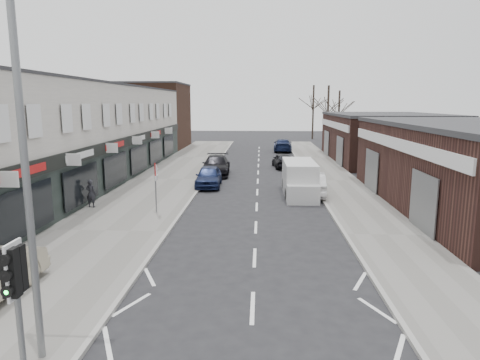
# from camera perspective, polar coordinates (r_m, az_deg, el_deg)

# --- Properties ---
(ground) EXTENTS (160.00, 160.00, 0.00)m
(ground) POSITION_cam_1_polar(r_m,az_deg,el_deg) (10.99, 1.46, -21.34)
(ground) COLOR black
(ground) RESTS_ON ground
(pavement_left) EXTENTS (5.50, 64.00, 0.12)m
(pavement_left) POSITION_cam_1_polar(r_m,az_deg,el_deg) (32.62, -9.56, 0.06)
(pavement_left) COLOR slate
(pavement_left) RESTS_ON ground
(pavement_right) EXTENTS (3.50, 64.00, 0.12)m
(pavement_right) POSITION_cam_1_polar(r_m,az_deg,el_deg) (32.35, 12.62, -0.13)
(pavement_right) COLOR slate
(pavement_right) RESTS_ON ground
(shop_terrace_left) EXTENTS (8.00, 41.00, 7.10)m
(shop_terrace_left) POSITION_cam_1_polar(r_m,az_deg,el_deg) (32.02, -22.66, 5.52)
(shop_terrace_left) COLOR silver
(shop_terrace_left) RESTS_ON ground
(brick_block_far) EXTENTS (8.00, 10.00, 8.00)m
(brick_block_far) POSITION_cam_1_polar(r_m,az_deg,el_deg) (56.09, -11.48, 8.26)
(brick_block_far) COLOR #41271B
(brick_block_far) RESTS_ON ground
(right_unit_far) EXTENTS (10.00, 16.00, 4.50)m
(right_unit_far) POSITION_cam_1_polar(r_m,az_deg,el_deg) (45.21, 18.64, 5.28)
(right_unit_far) COLOR #3C211B
(right_unit_far) RESTS_ON ground
(tree_far_a) EXTENTS (3.60, 3.60, 8.00)m
(tree_far_a) POSITION_cam_1_polar(r_m,az_deg,el_deg) (58.32, 11.48, 4.39)
(tree_far_a) COLOR #382D26
(tree_far_a) RESTS_ON ground
(tree_far_b) EXTENTS (3.60, 3.60, 7.50)m
(tree_far_b) POSITION_cam_1_polar(r_m,az_deg,el_deg) (64.62, 12.89, 4.89)
(tree_far_b) COLOR #382D26
(tree_far_b) RESTS_ON ground
(tree_far_c) EXTENTS (3.60, 3.60, 8.50)m
(tree_far_c) POSITION_cam_1_polar(r_m,az_deg,el_deg) (70.09, 9.61, 5.41)
(tree_far_c) COLOR #382D26
(tree_far_c) RESTS_ON ground
(traffic_light) EXTENTS (0.28, 0.60, 3.10)m
(traffic_light) POSITION_cam_1_polar(r_m,az_deg,el_deg) (9.28, -27.78, -12.08)
(traffic_light) COLOR slate
(traffic_light) RESTS_ON pavement_left
(street_lamp) EXTENTS (2.23, 0.22, 8.00)m
(street_lamp) POSITION_cam_1_polar(r_m,az_deg,el_deg) (9.84, -25.92, 2.58)
(street_lamp) COLOR slate
(street_lamp) RESTS_ON pavement_left
(warning_sign) EXTENTS (0.12, 0.80, 2.70)m
(warning_sign) POSITION_cam_1_polar(r_m,az_deg,el_deg) (22.31, -11.15, 0.89)
(warning_sign) COLOR slate
(warning_sign) RESTS_ON pavement_left
(white_van) EXTENTS (1.95, 5.45, 2.12)m
(white_van) POSITION_cam_1_polar(r_m,az_deg,el_deg) (27.20, 7.93, 0.10)
(white_van) COLOR silver
(white_van) RESTS_ON ground
(pedestrian) EXTENTS (0.62, 0.46, 1.54)m
(pedestrian) POSITION_cam_1_polar(r_m,az_deg,el_deg) (24.69, -19.26, -1.70)
(pedestrian) COLOR black
(pedestrian) RESTS_ON pavement_left
(parked_car_left_a) EXTENTS (1.86, 4.28, 1.44)m
(parked_car_left_a) POSITION_cam_1_polar(r_m,az_deg,el_deg) (29.76, -4.20, 0.49)
(parked_car_left_a) COLOR #162147
(parked_car_left_a) RESTS_ON ground
(parked_car_left_b) EXTENTS (2.35, 5.36, 1.53)m
(parked_car_left_b) POSITION_cam_1_polar(r_m,az_deg,el_deg) (34.66, -3.21, 1.96)
(parked_car_left_b) COLOR black
(parked_car_left_b) RESTS_ON ground
(parked_car_right_a) EXTENTS (1.83, 4.64, 1.50)m
(parked_car_right_a) POSITION_cam_1_polar(r_m,az_deg,el_deg) (27.23, 9.42, -0.47)
(parked_car_right_a) COLOR silver
(parked_car_right_a) RESTS_ON ground
(parked_car_right_b) EXTENTS (2.01, 4.13, 1.36)m
(parked_car_right_b) POSITION_cam_1_polar(r_m,az_deg,el_deg) (38.48, 5.74, 2.63)
(parked_car_right_b) COLOR black
(parked_car_right_b) RESTS_ON ground
(parked_car_right_c) EXTENTS (2.38, 5.29, 1.51)m
(parked_car_right_c) POSITION_cam_1_polar(r_m,az_deg,el_deg) (51.63, 5.73, 4.65)
(parked_car_right_c) COLOR #121B3A
(parked_car_right_c) RESTS_ON ground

